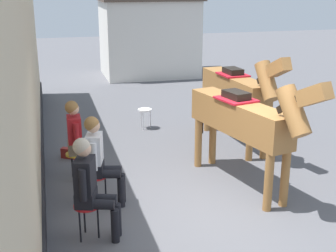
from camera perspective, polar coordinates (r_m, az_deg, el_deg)
The scene contains 10 objects.
ground_plane at distance 9.39m, azimuth -0.48°, elevation -2.73°, with size 40.00×40.00×0.00m, color #56565B.
pub_facade_wall at distance 7.24m, azimuth -17.31°, elevation 3.04°, with size 0.34×14.00×3.40m.
distant_cottage at distance 16.56m, azimuth -2.42°, elevation 12.48°, with size 3.40×2.60×3.50m.
seated_visitor_near at distance 6.01m, azimuth -9.57°, elevation -7.06°, with size 0.61×0.49×1.39m.
seated_visitor_middle at distance 6.88m, azimuth -8.51°, elevation -3.75°, with size 0.61×0.48×1.39m.
seated_visitor_far at distance 7.83m, azimuth -10.97°, elevation -1.24°, with size 0.61×0.49×1.39m.
saddled_horse_near at distance 7.38m, azimuth 9.37°, elevation 0.81°, with size 0.96×2.95×2.06m.
saddled_horse_far at distance 9.34m, azimuth 8.59°, elevation 4.39°, with size 0.62×3.00×2.06m.
spare_stool_white at distance 10.52m, azimuth -2.88°, elevation 1.79°, with size 0.32×0.32×0.46m.
satchel_bag at distance 9.03m, azimuth -12.17°, elevation -3.29°, with size 0.28×0.12×0.20m, color maroon.
Camera 1 is at (-2.20, -5.53, 3.25)m, focal length 49.36 mm.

